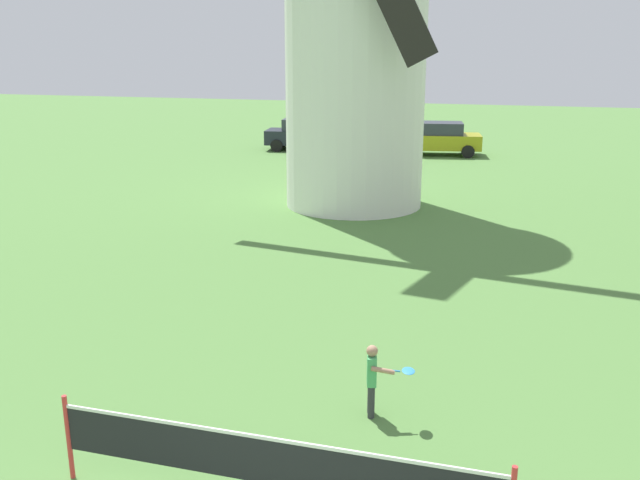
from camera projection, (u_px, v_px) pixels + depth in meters
name	position (u px, v px, depth m)	size (l,w,h in m)	color
tennis_net	(270.00, 462.00, 7.45)	(5.16, 0.06, 1.10)	red
player_far	(374.00, 376.00, 9.55)	(0.72, 0.35, 1.07)	#333338
parked_car_black	(306.00, 134.00, 34.38)	(4.18, 2.32, 1.56)	#1E232D
parked_car_mustard	(438.00, 138.00, 32.79)	(4.20, 2.39, 1.56)	#999919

